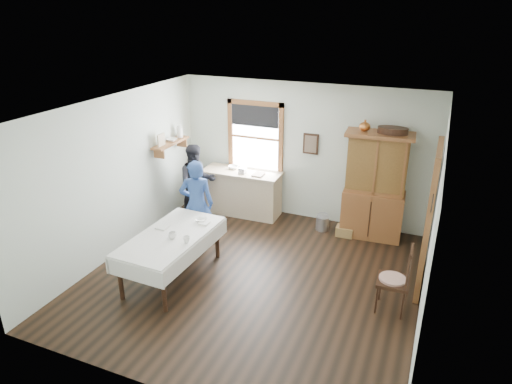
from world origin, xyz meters
TOP-DOWN VIEW (x-y plane):
  - room at (0.00, 0.00)m, footprint 5.01×5.01m
  - window at (-1.00, 2.47)m, footprint 1.18×0.07m
  - doorway at (2.46, 0.85)m, footprint 0.09×1.14m
  - wall_shelf at (-2.37, 1.54)m, footprint 0.24×1.00m
  - framed_picture at (0.15, 2.46)m, footprint 0.30×0.04m
  - rug_beater at (2.45, 0.30)m, footprint 0.01×0.27m
  - work_counter at (-1.16, 2.15)m, footprint 1.61×0.64m
  - china_hutch at (1.46, 2.15)m, footprint 1.20×0.63m
  - dining_table at (-1.19, -0.46)m, footprint 1.04×1.89m
  - spindle_chair at (2.11, 0.01)m, footprint 0.49×0.49m
  - pail at (0.57, 2.05)m, footprint 0.33×0.33m
  - wicker_basket at (1.03, 1.96)m, footprint 0.32×0.24m
  - woman_blue at (-1.32, 0.59)m, footprint 0.64×0.55m
  - figure_dark at (-1.87, 1.58)m, footprint 0.88×0.86m
  - table_cup_a at (-1.10, -0.53)m, footprint 0.17×0.17m
  - table_cup_b at (-0.84, -0.57)m, footprint 0.13×0.13m
  - table_bowl at (-0.98, 0.14)m, footprint 0.20×0.20m
  - counter_book at (-0.88, 2.08)m, footprint 0.18×0.24m
  - counter_bowl at (-1.38, 2.22)m, footprint 0.22×0.22m
  - shelf_bowl at (-2.37, 1.55)m, footprint 0.22×0.22m

SIDE VIEW (x-z plane):
  - wicker_basket at x=1.03m, z-range 0.00..0.19m
  - pail at x=0.57m, z-range 0.00..0.27m
  - dining_table at x=-1.19m, z-range 0.00..0.74m
  - work_counter at x=-1.16m, z-range 0.00..0.92m
  - spindle_chair at x=2.11m, z-range 0.00..1.02m
  - figure_dark at x=-1.87m, z-range 0.00..1.43m
  - woman_blue at x=-1.32m, z-range 0.00..1.49m
  - table_bowl at x=-0.98m, z-range 0.74..0.79m
  - table_cup_b at x=-0.84m, z-range 0.74..0.84m
  - table_cup_a at x=-1.10m, z-range 0.74..0.84m
  - counter_book at x=-0.88m, z-range 0.92..0.94m
  - counter_bowl at x=-1.38m, z-range 0.92..0.98m
  - china_hutch at x=1.46m, z-range 0.00..1.99m
  - doorway at x=2.46m, z-range 0.05..2.27m
  - room at x=0.00m, z-range 0.00..2.70m
  - framed_picture at x=0.15m, z-range 1.35..1.75m
  - wall_shelf at x=-2.37m, z-range 1.35..1.79m
  - shelf_bowl at x=-2.37m, z-range 1.57..1.62m
  - window at x=-1.00m, z-range 0.89..2.37m
  - rug_beater at x=2.45m, z-range 1.58..1.86m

